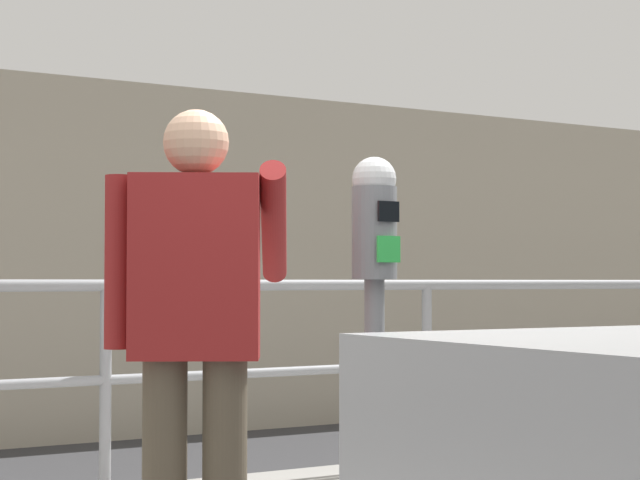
{
  "coord_description": "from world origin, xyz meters",
  "views": [
    {
      "loc": [
        -1.93,
        -2.88,
        1.24
      ],
      "look_at": [
        0.04,
        0.45,
        1.39
      ],
      "focal_mm": 62.51,
      "sensor_mm": 36.0,
      "label": 1
    }
  ],
  "objects": [
    {
      "name": "background_railing",
      "position": [
        -0.0,
        2.52,
        0.94
      ],
      "size": [
        24.06,
        0.06,
        1.09
      ],
      "color": "gray",
      "rests_on": "sidewalk_curb"
    },
    {
      "name": "pedestrian_at_meter",
      "position": [
        -0.39,
        0.55,
        1.11
      ],
      "size": [
        0.77,
        0.51,
        1.66
      ],
      "rotation": [
        0.0,
        0.0,
        -0.51
      ],
      "color": "brown",
      "rests_on": "sidewalk_curb"
    },
    {
      "name": "parking_meter",
      "position": [
        0.18,
        0.32,
        1.23
      ],
      "size": [
        0.16,
        0.17,
        1.51
      ],
      "rotation": [
        0.0,
        0.0,
        3.18
      ],
      "color": "slate",
      "rests_on": "sidewalk_curb"
    }
  ]
}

